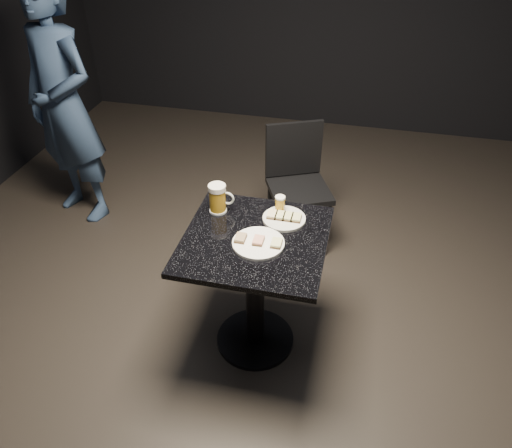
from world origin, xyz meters
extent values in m
plane|color=black|center=(0.00, 0.00, 0.00)|extent=(6.00, 6.00, 0.00)
cylinder|color=white|center=(0.03, -0.05, 0.76)|extent=(0.25, 0.25, 0.01)
cylinder|color=silver|center=(0.11, 0.18, 0.76)|extent=(0.22, 0.22, 0.01)
imported|color=navy|center=(-1.59, 1.00, 0.87)|extent=(0.74, 0.61, 1.74)
cylinder|color=black|center=(0.00, 0.00, 0.01)|extent=(0.44, 0.44, 0.03)
cylinder|color=black|center=(0.00, 0.00, 0.37)|extent=(0.10, 0.10, 0.69)
cube|color=black|center=(0.00, 0.00, 0.73)|extent=(0.70, 0.70, 0.03)
cylinder|color=silver|center=(-0.24, 0.18, 0.76)|extent=(0.09, 0.09, 0.01)
cylinder|color=#BA851E|center=(-0.24, 0.18, 0.82)|extent=(0.08, 0.08, 0.12)
cylinder|color=silver|center=(-0.24, 0.18, 0.89)|extent=(0.09, 0.09, 0.03)
torus|color=silver|center=(-0.19, 0.20, 0.82)|extent=(0.08, 0.01, 0.08)
cylinder|color=white|center=(0.08, 0.24, 0.75)|extent=(0.06, 0.06, 0.01)
cylinder|color=gold|center=(0.08, 0.24, 0.80)|extent=(0.05, 0.05, 0.08)
cylinder|color=white|center=(0.08, 0.24, 0.84)|extent=(0.05, 0.05, 0.01)
cube|color=black|center=(0.08, 0.94, 0.45)|extent=(0.51, 0.51, 0.04)
cylinder|color=black|center=(0.00, 0.72, 0.21)|extent=(0.03, 0.03, 0.43)
cylinder|color=black|center=(0.30, 0.86, 0.21)|extent=(0.03, 0.03, 0.43)
cylinder|color=black|center=(-0.13, 1.02, 0.21)|extent=(0.03, 0.03, 0.43)
cylinder|color=black|center=(0.16, 1.16, 0.21)|extent=(0.03, 0.03, 0.43)
cube|color=black|center=(0.01, 1.10, 0.67)|extent=(0.36, 0.19, 0.38)
cube|color=#4C3521|center=(-0.06, -0.05, 0.77)|extent=(0.05, 0.07, 0.01)
cube|color=#8C7251|center=(-0.06, -0.05, 0.78)|extent=(0.05, 0.07, 0.01)
cube|color=#4C3521|center=(0.03, -0.05, 0.77)|extent=(0.05, 0.07, 0.01)
cube|color=tan|center=(0.03, -0.05, 0.78)|extent=(0.05, 0.07, 0.01)
cube|color=#4C3521|center=(0.12, -0.05, 0.77)|extent=(0.05, 0.07, 0.01)
cube|color=#D1D184|center=(0.12, -0.05, 0.78)|extent=(0.05, 0.07, 0.01)
cube|color=#4C3521|center=(0.05, 0.18, 0.77)|extent=(0.05, 0.07, 0.01)
cube|color=beige|center=(0.05, 0.18, 0.78)|extent=(0.05, 0.07, 0.01)
cube|color=#4C3521|center=(0.09, 0.18, 0.77)|extent=(0.05, 0.07, 0.01)
cube|color=#D1D184|center=(0.09, 0.18, 0.78)|extent=(0.05, 0.07, 0.01)
cube|color=#4C3521|center=(0.13, 0.18, 0.77)|extent=(0.05, 0.07, 0.01)
cube|color=#D1D184|center=(0.13, 0.18, 0.78)|extent=(0.05, 0.07, 0.01)
cube|color=#4C3521|center=(0.17, 0.18, 0.77)|extent=(0.05, 0.07, 0.01)
cube|color=#D1D184|center=(0.17, 0.18, 0.78)|extent=(0.05, 0.07, 0.01)
camera|label=1|loc=(0.44, -1.86, 2.25)|focal=35.00mm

